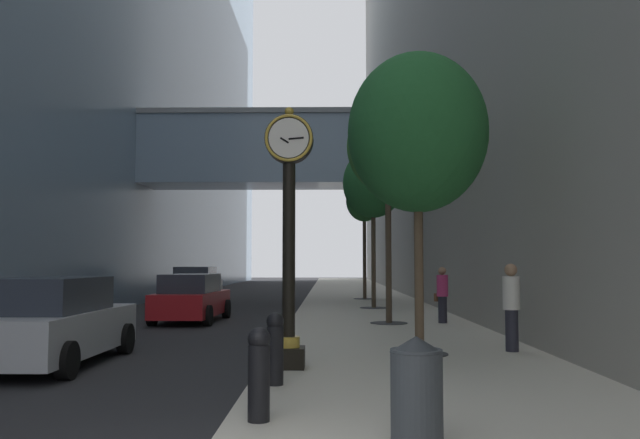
# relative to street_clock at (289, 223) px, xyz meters

# --- Properties ---
(ground_plane) EXTENTS (110.00, 110.00, 0.00)m
(ground_plane) POSITION_rel_street_clock_xyz_m (-0.50, 20.76, -2.60)
(ground_plane) COLOR #262628
(ground_plane) RESTS_ON ground
(sidewalk_right) EXTENTS (5.51, 80.00, 0.14)m
(sidewalk_right) POSITION_rel_street_clock_xyz_m (2.25, 23.76, -2.53)
(sidewalk_right) COLOR beige
(sidewalk_right) RESTS_ON ground
(street_clock) EXTENTS (0.84, 0.55, 4.49)m
(street_clock) POSITION_rel_street_clock_xyz_m (0.00, 0.00, 0.00)
(street_clock) COLOR black
(street_clock) RESTS_ON sidewalk_right
(bollard_nearest) EXTENTS (0.26, 0.26, 1.05)m
(bollard_nearest) POSITION_rel_street_clock_xyz_m (-0.10, -3.75, -1.91)
(bollard_nearest) COLOR black
(bollard_nearest) RESTS_ON sidewalk_right
(bollard_second) EXTENTS (0.26, 0.26, 1.05)m
(bollard_second) POSITION_rel_street_clock_xyz_m (-0.10, -1.54, -1.91)
(bollard_second) COLOR black
(bollard_second) RESTS_ON sidewalk_right
(street_tree_near) EXTENTS (2.78, 2.78, 5.98)m
(street_tree_near) POSITION_rel_street_clock_xyz_m (2.46, 1.73, 1.90)
(street_tree_near) COLOR #333335
(street_tree_near) RESTS_ON sidewalk_right
(street_tree_mid_near) EXTENTS (2.46, 2.46, 6.70)m
(street_tree_mid_near) POSITION_rel_street_clock_xyz_m (2.46, 8.31, 2.79)
(street_tree_mid_near) COLOR #333335
(street_tree_mid_near) RESTS_ON sidewalk_right
(street_tree_mid_far) EXTENTS (2.43, 2.43, 6.37)m
(street_tree_mid_far) POSITION_rel_street_clock_xyz_m (2.46, 14.89, 2.48)
(street_tree_mid_far) COLOR #333335
(street_tree_mid_far) RESTS_ON sidewalk_right
(street_tree_far) EXTENTS (1.83, 1.83, 5.95)m
(street_tree_far) POSITION_rel_street_clock_xyz_m (2.46, 21.47, 2.37)
(street_tree_far) COLOR #333335
(street_tree_far) RESTS_ON sidewalk_right
(trash_bin) EXTENTS (0.53, 0.53, 1.05)m
(trash_bin) POSITION_rel_street_clock_xyz_m (1.56, -4.62, -1.93)
(trash_bin) COLOR #383D42
(trash_bin) RESTS_ON sidewalk_right
(pedestrian_walking) EXTENTS (0.46, 0.52, 1.66)m
(pedestrian_walking) POSITION_rel_street_clock_xyz_m (4.06, 8.43, -1.59)
(pedestrian_walking) COLOR #23232D
(pedestrian_walking) RESTS_ON sidewalk_right
(pedestrian_by_clock) EXTENTS (0.47, 0.47, 1.77)m
(pedestrian_by_clock) POSITION_rel_street_clock_xyz_m (4.38, 2.16, -1.52)
(pedestrian_by_clock) COLOR #23232D
(pedestrian_by_clock) RESTS_ON sidewalk_right
(car_silver_near) EXTENTS (2.06, 4.57, 1.65)m
(car_silver_near) POSITION_rel_street_clock_xyz_m (-4.54, 1.09, -1.80)
(car_silver_near) COLOR #B7BABF
(car_silver_near) RESTS_ON ground
(car_white_mid) EXTENTS (2.08, 4.08, 1.74)m
(car_white_mid) POSITION_rel_street_clock_xyz_m (-5.65, 20.05, -1.77)
(car_white_mid) COLOR silver
(car_white_mid) RESTS_ON ground
(car_red_far) EXTENTS (2.05, 4.46, 1.56)m
(car_red_far) POSITION_rel_street_clock_xyz_m (-3.81, 10.24, -1.84)
(car_red_far) COLOR #AD191E
(car_red_far) RESTS_ON ground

